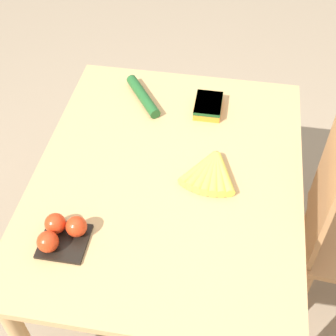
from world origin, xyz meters
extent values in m
plane|color=gray|center=(0.00, 0.00, 0.00)|extent=(12.00, 12.00, 0.00)
cube|color=tan|center=(0.00, 0.00, 0.75)|extent=(1.20, 0.95, 0.03)
cylinder|color=tan|center=(-0.54, -0.41, 0.37)|extent=(0.06, 0.06, 0.73)
cylinder|color=tan|center=(-0.54, 0.41, 0.37)|extent=(0.06, 0.06, 0.73)
cube|color=#A87547|center=(-0.07, 0.56, 0.72)|extent=(0.39, 0.05, 0.51)
cylinder|color=#A87547|center=(0.12, 0.57, 0.22)|extent=(0.04, 0.04, 0.44)
cylinder|color=#A87547|center=(-0.24, 0.60, 0.22)|extent=(0.04, 0.04, 0.44)
sphere|color=brown|center=(-0.10, 0.16, 0.78)|extent=(0.03, 0.03, 0.03)
cylinder|color=#DBCC47|center=(-0.03, 0.11, 0.78)|extent=(0.17, 0.14, 0.04)
cylinder|color=#DBCC47|center=(-0.02, 0.12, 0.78)|extent=(0.18, 0.11, 0.04)
cylinder|color=#DBCC47|center=(-0.01, 0.14, 0.78)|extent=(0.19, 0.09, 0.04)
cylinder|color=#DBCC47|center=(-0.01, 0.15, 0.78)|extent=(0.19, 0.06, 0.04)
cylinder|color=#DBCC47|center=(-0.01, 0.16, 0.78)|extent=(0.19, 0.04, 0.04)
cylinder|color=#DBCC47|center=(-0.01, 0.18, 0.78)|extent=(0.19, 0.07, 0.04)
cylinder|color=#DBCC47|center=(-0.01, 0.19, 0.78)|extent=(0.19, 0.10, 0.04)
cube|color=black|center=(0.34, -0.27, 0.77)|extent=(0.15, 0.15, 0.01)
sphere|color=red|center=(0.31, -0.31, 0.81)|extent=(0.07, 0.07, 0.07)
sphere|color=red|center=(0.37, -0.31, 0.81)|extent=(0.07, 0.07, 0.07)
sphere|color=red|center=(0.31, -0.24, 0.81)|extent=(0.07, 0.07, 0.07)
cube|color=orange|center=(-0.37, 0.10, 0.79)|extent=(0.15, 0.11, 0.04)
cube|color=#19471E|center=(-0.37, 0.10, 0.80)|extent=(0.15, 0.11, 0.01)
cylinder|color=#1E5123|center=(-0.39, -0.17, 0.79)|extent=(0.24, 0.18, 0.04)
camera|label=1|loc=(1.10, 0.19, 2.00)|focal=50.00mm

